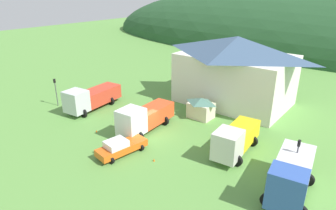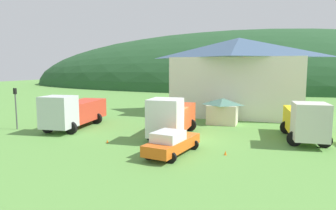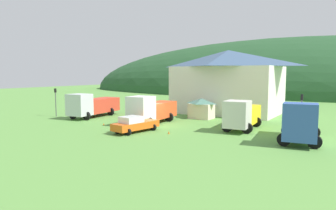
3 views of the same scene
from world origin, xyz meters
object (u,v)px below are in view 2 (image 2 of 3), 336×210
Objects in this scene: heavy_rig_white at (172,116)px; traffic_cone_near_pickup at (107,143)px; depot_building at (238,75)px; tow_truck_silver at (73,111)px; play_shed_cream at (222,111)px; flatbed_truck_yellow at (305,120)px; traffic_light_west at (16,104)px; traffic_cone_mid_row at (225,155)px; service_pickup_orange at (172,143)px.

heavy_rig_white is 16.38× the size of traffic_cone_near_pickup.
depot_building is 1.83× the size of tow_truck_silver.
depot_building is at bearing 84.53° from play_shed_cream.
traffic_light_west reaches higher than flatbed_truck_yellow.
traffic_cone_mid_row is at bearing -86.16° from depot_building.
heavy_rig_white is 14.85m from traffic_light_west.
service_pickup_orange is 16.78m from traffic_light_west.
tow_truck_silver is 1.07× the size of heavy_rig_white.
depot_building is at bearing -157.32° from flatbed_truck_yellow.
play_shed_cream is at bearing -95.47° from depot_building.
traffic_cone_near_pickup is at bearing -73.66° from flatbed_truck_yellow.
traffic_light_west is at bearing -92.35° from service_pickup_orange.
traffic_light_west is at bearing -153.25° from play_shed_cream.
depot_building reaches higher than flatbed_truck_yellow.
depot_building is 8.19m from play_shed_cream.
depot_building reaches higher than heavy_rig_white.
heavy_rig_white is (-3.79, -14.58, -3.11)m from depot_building.
depot_building is 19.30m from traffic_cone_mid_row.
traffic_light_west is at bearing -138.52° from depot_building.
flatbed_truck_yellow is (10.35, 1.96, -0.06)m from heavy_rig_white.
flatbed_truck_yellow is at bearing 96.98° from heavy_rig_white.
tow_truck_silver is 5.26m from traffic_light_west.
traffic_cone_mid_row reaches higher than traffic_cone_near_pickup.
flatbed_truck_yellow is 1.94× the size of traffic_light_west.
depot_building is 4.06× the size of traffic_light_west.
heavy_rig_white is 6.70m from traffic_cone_mid_row.
heavy_rig_white is 1.50× the size of service_pickup_orange.
depot_building reaches higher than tow_truck_silver.
heavy_rig_white is at bearing -113.21° from play_shed_cream.
depot_building is 2.09× the size of flatbed_truck_yellow.
tow_truck_silver is at bearing 24.57° from traffic_light_west.
service_pickup_orange is (-2.15, -19.72, -4.00)m from depot_building.
play_shed_cream is at bearing -130.50° from flatbed_truck_yellow.
flatbed_truck_yellow is at bearing 48.61° from traffic_cone_mid_row.
traffic_cone_near_pickup is (-7.87, -18.20, -4.82)m from depot_building.
play_shed_cream is at bearing -177.48° from service_pickup_orange.
traffic_cone_mid_row is at bearing 47.37° from heavy_rig_white.
traffic_cone_near_pickup is at bearing 177.18° from traffic_cone_mid_row.
play_shed_cream is 6.50× the size of traffic_cone_near_pickup.
tow_truck_silver is 13.92× the size of traffic_cone_mid_row.
traffic_light_west reaches higher than service_pickup_orange.
flatbed_truck_yellow reaches higher than service_pickup_orange.
tow_truck_silver reaches higher than play_shed_cream.
depot_building is 20.23m from service_pickup_orange.
depot_building is 20.04m from tow_truck_silver.
traffic_cone_mid_row is (9.12, -0.45, 0.00)m from traffic_cone_near_pickup.
traffic_cone_mid_row is at bearing 116.68° from service_pickup_orange.
depot_building is 20.40m from traffic_cone_near_pickup.
traffic_light_west reaches higher than tow_truck_silver.
traffic_cone_mid_row is at bearing -80.12° from play_shed_cream.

